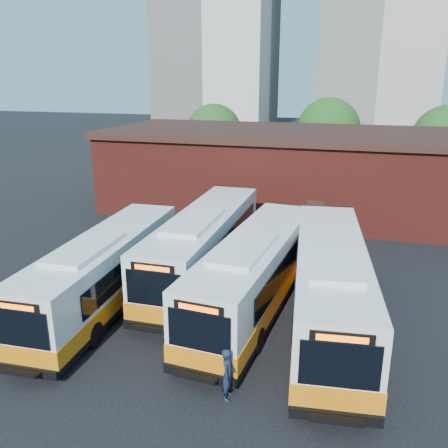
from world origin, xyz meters
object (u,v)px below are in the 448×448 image
(bus_west, at_px, (105,274))
(bus_mideast, at_px, (255,275))
(bus_east, at_px, (330,288))
(transit_worker, at_px, (228,374))
(bus_midwest, at_px, (204,247))

(bus_west, relative_size, bus_mideast, 0.97)
(bus_east, height_order, transit_worker, bus_east)
(transit_worker, bearing_deg, bus_midwest, 23.17)
(bus_west, bearing_deg, bus_east, 3.35)
(bus_mideast, bearing_deg, bus_west, -161.99)
(bus_midwest, height_order, bus_mideast, bus_midwest)
(bus_east, relative_size, transit_worker, 7.60)
(bus_mideast, xyz_separation_m, transit_worker, (0.65, -6.64, -0.72))
(bus_west, height_order, bus_mideast, bus_mideast)
(bus_midwest, xyz_separation_m, bus_east, (6.83, -3.29, 0.02))
(bus_west, bearing_deg, bus_mideast, 10.98)
(bus_midwest, height_order, bus_east, bus_east)
(transit_worker, bearing_deg, bus_mideast, 5.44)
(bus_west, xyz_separation_m, bus_mideast, (6.79, 1.68, 0.05))
(bus_east, bearing_deg, bus_west, 179.43)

